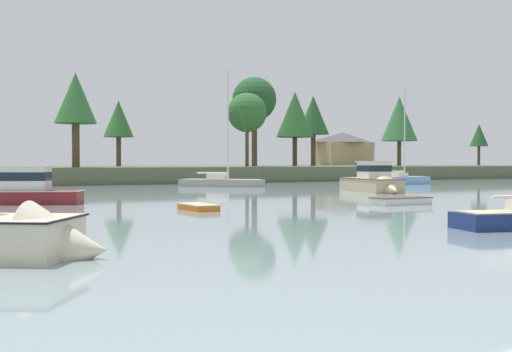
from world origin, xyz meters
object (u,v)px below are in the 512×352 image
dinghy_white (401,202)px  cruiser_maroon (13,195)px  sailboat_grey (221,184)px  sailboat_skyblue (401,182)px  mooring_buoy_green (10,189)px  cruiser_sand (375,185)px  dinghy_orange (198,208)px

dinghy_white → cruiser_maroon: cruiser_maroon is taller
cruiser_maroon → sailboat_grey: (24.58, 20.91, -0.32)m
sailboat_skyblue → mooring_buoy_green: (-41.76, 6.97, -0.16)m
cruiser_sand → dinghy_white: (-9.72, -14.12, -0.42)m
sailboat_grey → mooring_buoy_green: size_ratio=23.47×
cruiser_maroon → cruiser_sand: bearing=4.2°
dinghy_white → mooring_buoy_green: dinghy_white is taller
cruiser_sand → cruiser_maroon: size_ratio=1.21×
dinghy_white → sailboat_skyblue: bearing=48.1°
dinghy_white → cruiser_maroon: 23.48m
dinghy_white → sailboat_grey: size_ratio=0.29×
dinghy_white → sailboat_skyblue: size_ratio=0.32×
dinghy_white → dinghy_orange: bearing=171.7°
cruiser_sand → dinghy_white: 17.15m
cruiser_sand → sailboat_skyblue: size_ratio=0.81×
sailboat_grey → mooring_buoy_green: sailboat_grey is taller
mooring_buoy_green → sailboat_grey: bearing=-5.3°
cruiser_sand → sailboat_grey: bearing=106.0°
dinghy_orange → mooring_buoy_green: mooring_buoy_green is taller
sailboat_grey → dinghy_white: bearing=-97.6°
dinghy_white → cruiser_sand: bearing=55.4°
dinghy_orange → dinghy_white: bearing=-8.3°
cruiser_maroon → mooring_buoy_green: size_ratio=14.32×
dinghy_white → sailboat_skyblue: sailboat_skyblue is taller
dinghy_orange → sailboat_grey: sailboat_grey is taller
dinghy_orange → cruiser_maroon: size_ratio=0.38×
mooring_buoy_green → sailboat_skyblue: bearing=-9.5°
sailboat_grey → dinghy_orange: bearing=-118.6°
cruiser_sand → dinghy_orange: bearing=-151.1°
cruiser_sand → mooring_buoy_green: cruiser_sand is taller
cruiser_sand → mooring_buoy_green: bearing=142.0°
cruiser_maroon → mooring_buoy_green: 23.15m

